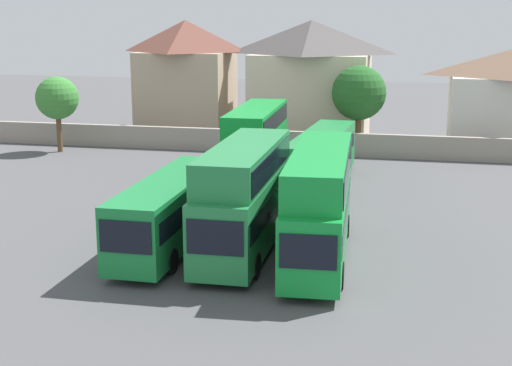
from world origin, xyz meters
TOP-DOWN VIEW (x-y plane):
  - ground at (0.00, 18.00)m, footprint 140.00×140.00m
  - depot_boundary_wall at (0.00, 24.30)m, footprint 56.00×0.50m
  - bus_1 at (-3.39, -0.03)m, footprint 2.58×11.12m
  - bus_2 at (0.10, 0.01)m, footprint 2.79×10.36m
  - bus_3 at (3.55, -0.09)m, footprint 3.14×11.58m
  - bus_4 at (-2.47, 14.27)m, footprint 2.97×10.70m
  - bus_5 at (1.84, 14.10)m, footprint 3.18×12.04m
  - house_terrace_left at (-12.77, 31.94)m, footprint 8.18×7.29m
  - house_terrace_centre at (-1.49, 32.01)m, footprint 10.40×7.85m
  - tree_left_of_lot at (3.09, 26.80)m, footprint 4.30×4.30m
  - tree_behind_wall at (-19.97, 21.30)m, footprint 3.35×3.35m

SIDE VIEW (x-z plane):
  - ground at x=0.00m, z-range 0.00..0.00m
  - depot_boundary_wall at x=0.00m, z-range 0.00..1.80m
  - bus_1 at x=-3.39m, z-range 0.24..3.54m
  - bus_5 at x=1.84m, z-range 0.24..3.64m
  - bus_4 at x=-2.47m, z-range 0.31..5.15m
  - bus_3 at x=3.55m, z-range 0.31..5.19m
  - bus_2 at x=0.10m, z-range 0.31..5.30m
  - tree_behind_wall at x=-19.97m, z-range 1.27..7.23m
  - tree_left_of_lot at x=3.09m, z-range 1.21..7.99m
  - house_terrace_left at x=-12.77m, z-range 0.10..10.27m
  - house_terrace_centre at x=-1.49m, z-range 0.10..10.29m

